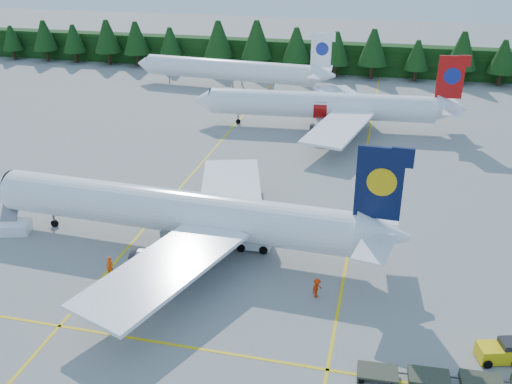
% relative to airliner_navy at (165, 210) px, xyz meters
% --- Properties ---
extents(ground, '(320.00, 320.00, 0.00)m').
position_rel_airliner_navy_xyz_m(ground, '(10.74, -7.46, -3.47)').
color(ground, gray).
rests_on(ground, ground).
extents(taxi_stripe_a, '(0.25, 120.00, 0.01)m').
position_rel_airliner_navy_xyz_m(taxi_stripe_a, '(-3.26, 12.54, -3.47)').
color(taxi_stripe_a, yellow).
rests_on(taxi_stripe_a, ground).
extents(taxi_stripe_b, '(0.25, 120.00, 0.01)m').
position_rel_airliner_navy_xyz_m(taxi_stripe_b, '(16.74, 12.54, -3.47)').
color(taxi_stripe_b, yellow).
rests_on(taxi_stripe_b, ground).
extents(taxi_stripe_cross, '(80.00, 0.25, 0.01)m').
position_rel_airliner_navy_xyz_m(taxi_stripe_cross, '(10.74, -13.46, -3.47)').
color(taxi_stripe_cross, yellow).
rests_on(taxi_stripe_cross, ground).
extents(treeline_hedge, '(220.00, 4.00, 6.00)m').
position_rel_airliner_navy_xyz_m(treeline_hedge, '(10.74, 74.54, -0.47)').
color(treeline_hedge, black).
rests_on(treeline_hedge, ground).
extents(airliner_navy, '(39.75, 32.67, 11.55)m').
position_rel_airliner_navy_xyz_m(airliner_navy, '(0.00, 0.00, 0.00)').
color(airliner_navy, white).
rests_on(airliner_navy, ground).
extents(airliner_red, '(38.56, 31.63, 11.21)m').
position_rel_airliner_navy_xyz_m(airliner_red, '(8.74, 37.67, -0.10)').
color(airliner_red, white).
rests_on(airliner_red, ground).
extents(airliner_far_left, '(37.64, 6.66, 10.95)m').
position_rel_airliner_navy_xyz_m(airliner_far_left, '(-11.44, 57.26, -0.04)').
color(airliner_far_left, white).
rests_on(airliner_far_left, ground).
extents(airstairs, '(4.54, 6.16, 3.69)m').
position_rel_airliner_navy_xyz_m(airstairs, '(-15.92, -1.28, -2.67)').
color(airstairs, white).
rests_on(airstairs, ground).
extents(service_truck, '(5.59, 2.26, 2.65)m').
position_rel_airliner_navy_xyz_m(service_truck, '(7.04, 1.16, -2.16)').
color(service_truck, white).
rests_on(service_truck, ground).
extents(baggage_tug, '(3.04, 2.18, 1.46)m').
position_rel_airliner_navy_xyz_m(baggage_tug, '(27.98, -9.75, -2.75)').
color(baggage_tug, yellow).
rests_on(baggage_tug, ground).
extents(dolly_train, '(15.85, 3.28, 0.15)m').
position_rel_airliner_navy_xyz_m(dolly_train, '(26.58, -12.66, -2.98)').
color(dolly_train, '#363A2A').
rests_on(dolly_train, ground).
extents(uld_pair, '(5.64, 3.28, 1.87)m').
position_rel_airliner_navy_xyz_m(uld_pair, '(2.53, -1.57, -2.22)').
color(uld_pair, '#363A2A').
rests_on(uld_pair, ground).
extents(crew_a, '(0.75, 0.55, 1.88)m').
position_rel_airliner_navy_xyz_m(crew_a, '(-2.57, -6.41, -2.53)').
color(crew_a, '#FC4605').
rests_on(crew_a, ground).
extents(crew_c, '(0.76, 0.84, 1.70)m').
position_rel_airliner_navy_xyz_m(crew_c, '(14.87, -5.33, -2.62)').
color(crew_c, red).
rests_on(crew_c, ground).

